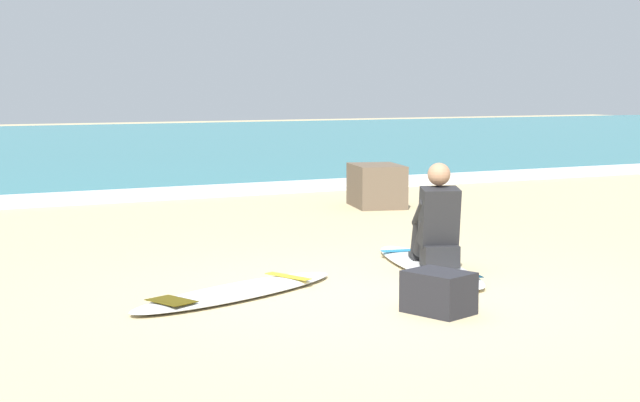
{
  "coord_description": "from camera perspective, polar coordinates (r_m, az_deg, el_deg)",
  "views": [
    {
      "loc": [
        -4.09,
        -6.83,
        1.7
      ],
      "look_at": [
        0.52,
        1.94,
        0.55
      ],
      "focal_mm": 54.93,
      "sensor_mm": 36.0,
      "label": 1
    }
  ],
  "objects": [
    {
      "name": "shoreline_rock",
      "position": [
        14.02,
        3.32,
        0.9
      ],
      "size": [
        0.9,
        1.1,
        0.61
      ],
      "primitive_type": "cube",
      "rotation": [
        0.0,
        0.0,
        2.87
      ],
      "color": "brown",
      "rests_on": "ground"
    },
    {
      "name": "breaking_foam",
      "position": [
        15.23,
        -11.97,
        0.28
      ],
      "size": [
        80.0,
        0.9,
        0.11
      ],
      "primitive_type": "cube",
      "color": "white",
      "rests_on": "ground"
    },
    {
      "name": "surfboard_spare_near",
      "position": [
        8.1,
        -4.85,
        -5.27
      ],
      "size": [
        2.22,
        1.26,
        0.08
      ],
      "color": "silver",
      "rests_on": "ground"
    },
    {
      "name": "beach_bag",
      "position": [
        7.49,
        6.93,
        -5.31
      ],
      "size": [
        0.49,
        0.57,
        0.32
      ],
      "primitive_type": "cube",
      "rotation": [
        0.0,
        0.0,
        0.3
      ],
      "color": "#232328",
      "rests_on": "ground"
    },
    {
      "name": "surfboard_main",
      "position": [
        9.29,
        6.3,
        -3.74
      ],
      "size": [
        1.01,
        2.37,
        0.08
      ],
      "color": "white",
      "rests_on": "ground"
    },
    {
      "name": "ground_plane",
      "position": [
        8.14,
        3.13,
        -5.44
      ],
      "size": [
        80.0,
        80.0,
        0.0
      ],
      "primitive_type": "plane",
      "color": "#CCB584"
    },
    {
      "name": "surfer_seated",
      "position": [
        9.08,
        6.83,
        -1.44
      ],
      "size": [
        0.56,
        0.77,
        0.95
      ],
      "color": "#232326",
      "rests_on": "surfboard_main"
    }
  ]
}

